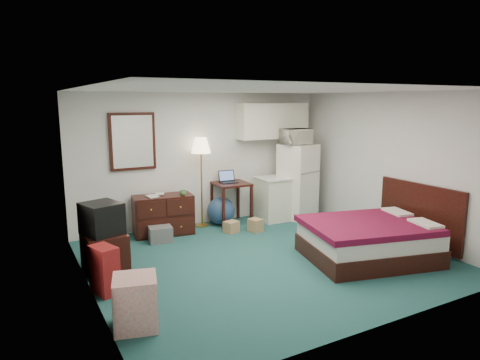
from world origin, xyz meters
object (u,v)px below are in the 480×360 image
tv_stand (105,252)px  suitcase (104,270)px  kitchen_counter (277,199)px  bed (368,241)px  fridge (298,181)px  floor_lamp (202,182)px  desk (231,203)px  dresser (163,215)px

tv_stand → suitcase: size_ratio=0.98×
kitchen_counter → bed: 2.51m
fridge → bed: bearing=-115.4°
floor_lamp → desk: bearing=-12.1°
bed → floor_lamp: bearing=131.6°
kitchen_counter → tv_stand: 3.75m
dresser → kitchen_counter: size_ratio=1.25×
desk → suitcase: 3.42m
desk → suitcase: (-2.78, -1.98, -0.10)m
desk → suitcase: bearing=-141.6°
desk → tv_stand: size_ratio=1.37×
tv_stand → floor_lamp: bearing=29.5°
fridge → suitcase: 4.52m
fridge → tv_stand: size_ratio=2.55×
dresser → kitchen_counter: kitchen_counter is taller
tv_stand → bed: bearing=-25.8°
bed → desk: bearing=122.6°
desk → suitcase: desk is taller
tv_stand → fridge: bearing=9.8°
suitcase → desk: bearing=17.2°
bed → suitcase: bearing=-177.1°
desk → kitchen_counter: 0.97m
fridge → suitcase: (-4.16, -1.71, -0.45)m
floor_lamp → kitchen_counter: 1.60m
dresser → suitcase: dresser is taller
dresser → suitcase: bearing=-118.7°
floor_lamp → fridge: size_ratio=1.12×
desk → tv_stand: 2.92m
fridge → dresser: bearing=160.3°
floor_lamp → kitchen_counter: size_ratio=2.03×
suitcase → tv_stand: bearing=60.1°
floor_lamp → bed: 3.21m
floor_lamp → suitcase: 3.10m
bed → suitcase: size_ratio=2.96×
floor_lamp → fridge: (1.93, -0.39, -0.09)m
fridge → tv_stand: fridge is taller
kitchen_counter → tv_stand: (-3.59, -1.09, -0.14)m
floor_lamp → kitchen_counter: (1.51, -0.29, -0.43)m
dresser → tv_stand: (-1.26, -1.23, -0.08)m
bed → suitcase: (-3.71, 0.69, 0.02)m
kitchen_counter → tv_stand: bearing=-162.1°
fridge → kitchen_counter: bearing=152.2°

